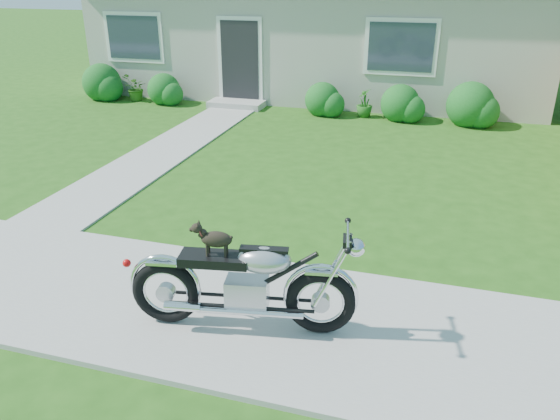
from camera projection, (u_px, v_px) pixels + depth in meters
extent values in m
plane|color=#235114|center=(89.00, 286.00, 6.11)|extent=(80.00, 80.00, 0.00)
cube|color=#9E9B93|center=(88.00, 284.00, 6.10)|extent=(24.00, 2.20, 0.04)
cube|color=#9E9B93|center=(172.00, 146.00, 10.88)|extent=(1.20, 8.00, 0.03)
cube|color=beige|center=(324.00, 35.00, 16.03)|extent=(12.00, 6.00, 3.00)
cube|color=black|center=(240.00, 64.00, 13.94)|extent=(1.00, 0.06, 2.10)
cube|color=#9E9B93|center=(237.00, 104.00, 14.03)|extent=(1.40, 0.70, 0.16)
cube|color=#2D3847|center=(134.00, 37.00, 14.51)|extent=(1.70, 0.05, 1.30)
cube|color=#2D3847|center=(401.00, 47.00, 12.68)|extent=(1.70, 0.05, 1.30)
sphere|color=#175A1D|center=(164.00, 90.00, 14.33)|extent=(0.85, 0.85, 0.85)
sphere|color=#175A1D|center=(400.00, 104.00, 12.72)|extent=(0.90, 0.90, 0.90)
sphere|color=#175A1D|center=(470.00, 105.00, 12.29)|extent=(1.06, 1.06, 1.06)
sphere|color=#175A1D|center=(102.00, 83.00, 14.78)|extent=(1.03, 1.03, 1.03)
sphere|color=#175A1D|center=(322.00, 100.00, 13.21)|extent=(0.85, 0.85, 0.85)
imported|color=#2B5E18|center=(135.00, 88.00, 14.61)|extent=(0.56, 0.64, 0.69)
imported|color=#205E19|center=(365.00, 103.00, 13.00)|extent=(0.44, 0.44, 0.68)
torus|color=black|center=(320.00, 302.00, 5.13)|extent=(0.68, 0.22, 0.67)
torus|color=black|center=(166.00, 292.00, 5.29)|extent=(0.68, 0.22, 0.67)
cube|color=#B2B1B6|center=(247.00, 293.00, 5.19)|extent=(0.44, 0.31, 0.30)
ellipsoid|color=#B2B1B6|center=(264.00, 260.00, 5.02)|extent=(0.55, 0.37, 0.26)
cube|color=black|center=(214.00, 259.00, 5.08)|extent=(0.69, 0.37, 0.09)
cube|color=silver|center=(322.00, 271.00, 5.00)|extent=(0.32, 0.19, 0.03)
cube|color=silver|center=(163.00, 262.00, 5.15)|extent=(0.32, 0.19, 0.03)
cylinder|color=silver|center=(348.00, 235.00, 4.82)|extent=(0.13, 0.60, 0.03)
sphere|color=silver|center=(356.00, 247.00, 4.86)|extent=(0.20, 0.20, 0.17)
cylinder|color=silver|center=(245.00, 312.00, 5.12)|extent=(1.09, 0.25, 0.06)
ellipsoid|color=black|center=(217.00, 239.00, 4.99)|extent=(0.31, 0.19, 0.15)
sphere|color=black|center=(197.00, 228.00, 4.97)|extent=(0.11, 0.11, 0.09)
cylinder|color=black|center=(209.00, 247.00, 5.07)|extent=(0.03, 0.03, 0.12)
cylinder|color=black|center=(207.00, 250.00, 5.01)|extent=(0.03, 0.03, 0.12)
cylinder|color=black|center=(227.00, 248.00, 5.05)|extent=(0.03, 0.03, 0.12)
cylinder|color=black|center=(225.00, 251.00, 4.99)|extent=(0.03, 0.03, 0.12)
torus|color=#AE362E|center=(202.00, 233.00, 4.98)|extent=(0.06, 0.09, 0.08)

